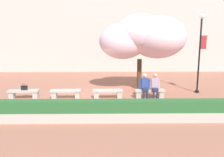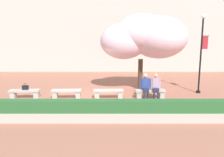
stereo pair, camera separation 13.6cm
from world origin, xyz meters
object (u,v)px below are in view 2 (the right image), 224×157
object	(u,v)px
stone_bench_near_east	(150,93)
stone_bench_near_west	(66,93)
person_seated_left	(145,85)
person_seated_right	(155,85)
lamp_post_with_banner	(201,47)
cherry_tree_main	(145,37)
handbag	(25,87)
stone_bench_center	(108,93)
stone_bench_west_end	(24,93)

from	to	relation	value
stone_bench_near_east	stone_bench_near_west	bearing A→B (deg)	180.00
stone_bench_near_west	person_seated_left	bearing A→B (deg)	-0.76
stone_bench_near_west	person_seated_right	distance (m)	4.60
person_seated_right	lamp_post_with_banner	size ratio (longest dim) A/B	0.29
cherry_tree_main	person_seated_right	bearing A→B (deg)	-80.82
person_seated_right	lamp_post_with_banner	world-z (taller)	lamp_post_with_banner
person_seated_left	handbag	size ratio (longest dim) A/B	3.81
stone_bench_near_east	cherry_tree_main	bearing A→B (deg)	91.67
stone_bench_near_east	person_seated_right	size ratio (longest dim) A/B	1.20
stone_bench_near_east	lamp_post_with_banner	bearing A→B (deg)	21.63
stone_bench_center	lamp_post_with_banner	distance (m)	5.74
stone_bench_center	stone_bench_near_east	bearing A→B (deg)	0.00
stone_bench_near_west	person_seated_right	xyz separation A→B (m)	(4.58, -0.05, 0.40)
handbag	lamp_post_with_banner	xyz separation A→B (m)	(9.40, 1.17, 2.04)
stone_bench_center	stone_bench_west_end	bearing A→B (deg)	180.00
stone_bench_near_east	cherry_tree_main	world-z (taller)	cherry_tree_main
person_seated_left	cherry_tree_main	world-z (taller)	cherry_tree_main
stone_bench_center	lamp_post_with_banner	world-z (taller)	lamp_post_with_banner
stone_bench_near_west	cherry_tree_main	distance (m)	5.46
stone_bench_near_east	person_seated_right	world-z (taller)	person_seated_right
stone_bench_west_end	person_seated_left	bearing A→B (deg)	-0.49
stone_bench_near_west	handbag	bearing A→B (deg)	179.93
stone_bench_near_west	stone_bench_center	bearing A→B (deg)	0.00
stone_bench_near_east	cherry_tree_main	distance (m)	3.41
stone_bench_near_west	handbag	size ratio (longest dim) A/B	4.56
stone_bench_near_west	stone_bench_center	distance (m)	2.16
stone_bench_near_west	stone_bench_near_east	world-z (taller)	same
stone_bench_near_west	handbag	xyz separation A→B (m)	(-2.12, 0.00, 0.28)
stone_bench_near_east	handbag	size ratio (longest dim) A/B	4.56
person_seated_right	handbag	bearing A→B (deg)	179.52
person_seated_left	cherry_tree_main	xyz separation A→B (m)	(0.21, 1.94, 2.44)
stone_bench_center	stone_bench_near_east	xyz separation A→B (m)	(2.16, 0.00, 0.00)
stone_bench_center	handbag	size ratio (longest dim) A/B	4.56
stone_bench_near_west	person_seated_right	world-z (taller)	person_seated_right
person_seated_right	lamp_post_with_banner	distance (m)	3.53
stone_bench_center	lamp_post_with_banner	size ratio (longest dim) A/B	0.35
stone_bench_near_east	person_seated_right	xyz separation A→B (m)	(0.26, -0.05, 0.40)
cherry_tree_main	stone_bench_near_east	bearing A→B (deg)	-88.33
stone_bench_west_end	stone_bench_center	bearing A→B (deg)	0.00
stone_bench_west_end	stone_bench_near_west	size ratio (longest dim) A/B	1.00
stone_bench_west_end	stone_bench_center	size ratio (longest dim) A/B	1.00
stone_bench_center	person_seated_right	distance (m)	2.45
stone_bench_near_west	lamp_post_with_banner	distance (m)	7.73
stone_bench_west_end	lamp_post_with_banner	bearing A→B (deg)	7.08
cherry_tree_main	lamp_post_with_banner	bearing A→B (deg)	-13.24
stone_bench_near_east	person_seated_left	size ratio (longest dim) A/B	1.20
handbag	lamp_post_with_banner	world-z (taller)	lamp_post_with_banner
stone_bench_near_east	cherry_tree_main	xyz separation A→B (m)	(-0.05, 1.88, 2.85)
person_seated_left	cherry_tree_main	bearing A→B (deg)	83.78
stone_bench_center	person_seated_right	xyz separation A→B (m)	(2.42, -0.05, 0.40)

